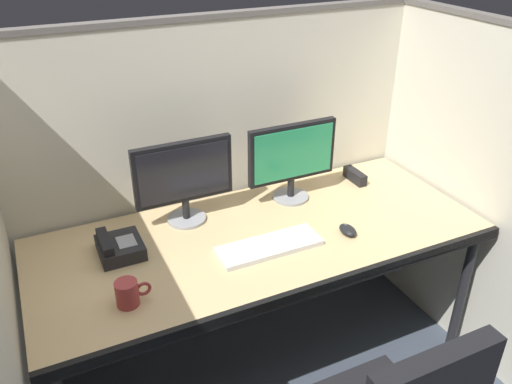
% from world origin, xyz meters
% --- Properties ---
extents(cubicle_partition_rear, '(2.21, 0.06, 1.57)m').
position_xyz_m(cubicle_partition_rear, '(0.00, 0.74, 0.79)').
color(cubicle_partition_rear, beige).
rests_on(cubicle_partition_rear, ground).
extents(cubicle_partition_left, '(0.06, 1.41, 1.57)m').
position_xyz_m(cubicle_partition_left, '(-0.99, 0.20, 0.79)').
color(cubicle_partition_left, beige).
rests_on(cubicle_partition_left, ground).
extents(cubicle_partition_right, '(0.06, 1.41, 1.57)m').
position_xyz_m(cubicle_partition_right, '(0.99, 0.20, 0.79)').
color(cubicle_partition_right, beige).
rests_on(cubicle_partition_right, ground).
extents(desk, '(1.90, 0.80, 0.74)m').
position_xyz_m(desk, '(0.00, 0.29, 0.69)').
color(desk, tan).
rests_on(desk, ground).
extents(monitor_left, '(0.43, 0.17, 0.37)m').
position_xyz_m(monitor_left, '(-0.25, 0.54, 0.96)').
color(monitor_left, gray).
rests_on(monitor_left, desk).
extents(monitor_right, '(0.43, 0.17, 0.37)m').
position_xyz_m(monitor_right, '(0.26, 0.52, 0.96)').
color(monitor_right, gray).
rests_on(monitor_right, desk).
extents(keyboard_main, '(0.43, 0.15, 0.02)m').
position_xyz_m(keyboard_main, '(-0.01, 0.19, 0.75)').
color(keyboard_main, silver).
rests_on(keyboard_main, desk).
extents(computer_mouse, '(0.06, 0.10, 0.04)m').
position_xyz_m(computer_mouse, '(0.34, 0.15, 0.76)').
color(computer_mouse, black).
rests_on(computer_mouse, desk).
extents(red_stapler, '(0.04, 0.15, 0.06)m').
position_xyz_m(red_stapler, '(0.64, 0.54, 0.77)').
color(red_stapler, black).
rests_on(red_stapler, desk).
extents(coffee_mug, '(0.13, 0.08, 0.09)m').
position_xyz_m(coffee_mug, '(-0.61, 0.10, 0.79)').
color(coffee_mug, '#993333').
rests_on(coffee_mug, desk).
extents(desk_phone, '(0.17, 0.19, 0.09)m').
position_xyz_m(desk_phone, '(-0.57, 0.41, 0.77)').
color(desk_phone, black).
rests_on(desk_phone, desk).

